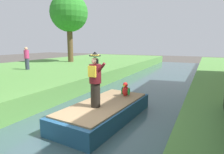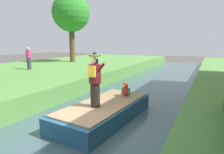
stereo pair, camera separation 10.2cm
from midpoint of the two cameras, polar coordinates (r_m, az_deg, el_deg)
ground_plane at (r=6.22m, az=-8.81°, el=-17.22°), size 80.00×80.00×0.00m
canal_water at (r=6.19m, az=-8.82°, el=-16.80°), size 5.25×48.00×0.10m
boat at (r=7.08m, az=-2.68°, el=-10.06°), size 2.09×4.32×0.61m
person_pirate at (r=6.37m, az=-5.44°, el=-0.86°), size 0.61×0.42×1.85m
parrot_plush at (r=7.83m, az=3.66°, el=-3.86°), size 0.36×0.35×0.57m
tree_broad at (r=20.17m, az=-12.78°, el=17.93°), size 3.67×3.67×6.62m
person_bystander at (r=15.04m, az=-24.12°, el=5.11°), size 0.34×0.34×1.60m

